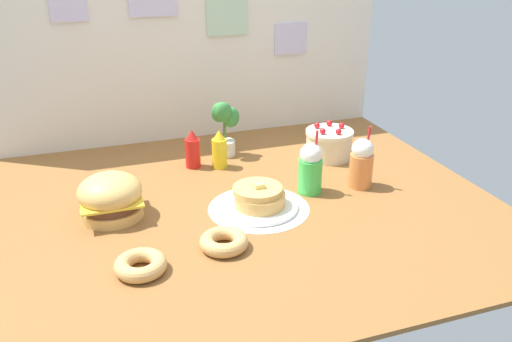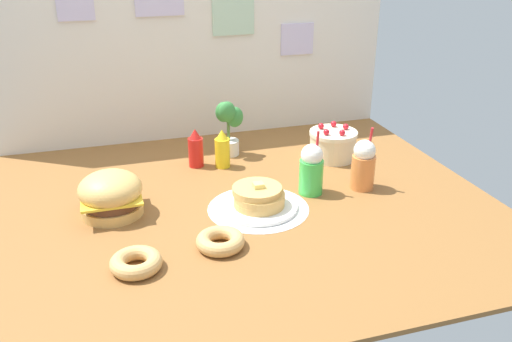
{
  "view_description": "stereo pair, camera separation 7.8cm",
  "coord_description": "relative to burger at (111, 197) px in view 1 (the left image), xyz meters",
  "views": [
    {
      "loc": [
        -0.63,
        -2.05,
        1.12
      ],
      "look_at": [
        0.07,
        0.0,
        0.15
      ],
      "focal_mm": 37.79,
      "sensor_mm": 36.0,
      "label": 1
    },
    {
      "loc": [
        -0.56,
        -2.07,
        1.12
      ],
      "look_at": [
        0.07,
        0.0,
        0.15
      ],
      "focal_mm": 37.79,
      "sensor_mm": 36.0,
      "label": 2
    }
  ],
  "objects": [
    {
      "name": "layer_cake",
      "position": [
        1.17,
        0.3,
        -0.01
      ],
      "size": [
        0.25,
        0.25,
        0.19
      ],
      "color": "beige",
      "rests_on": "ground_plane"
    },
    {
      "name": "orange_float_cup",
      "position": [
        1.15,
        -0.08,
        0.03
      ],
      "size": [
        0.11,
        0.11,
        0.31
      ],
      "color": "orange",
      "rests_on": "ground_plane"
    },
    {
      "name": "pancake_stack",
      "position": [
        0.62,
        -0.14,
        -0.05
      ],
      "size": [
        0.35,
        0.35,
        0.12
      ],
      "color": "white",
      "rests_on": "doily_mat"
    },
    {
      "name": "ketchup_bottle",
      "position": [
        0.45,
        0.41,
        0.0
      ],
      "size": [
        0.08,
        0.08,
        0.2
      ],
      "color": "red",
      "rests_on": "ground_plane"
    },
    {
      "name": "burger",
      "position": [
        0.0,
        0.0,
        0.0
      ],
      "size": [
        0.27,
        0.27,
        0.19
      ],
      "color": "#DBA859",
      "rests_on": "ground_plane"
    },
    {
      "name": "cream_soda_cup",
      "position": [
        0.9,
        -0.06,
        0.03
      ],
      "size": [
        0.11,
        0.11,
        0.31
      ],
      "color": "green",
      "rests_on": "ground_plane"
    },
    {
      "name": "donut_pink_glaze",
      "position": [
        0.06,
        -0.46,
        -0.06
      ],
      "size": [
        0.19,
        0.19,
        0.06
      ],
      "color": "tan",
      "rests_on": "ground_plane"
    },
    {
      "name": "doily_mat",
      "position": [
        0.62,
        -0.14,
        -0.09
      ],
      "size": [
        0.45,
        0.45,
        0.0
      ],
      "primitive_type": "cylinder",
      "color": "white",
      "rests_on": "ground_plane"
    },
    {
      "name": "ground_plane",
      "position": [
        0.56,
        -0.08,
        -0.1
      ],
      "size": [
        2.26,
        1.9,
        0.02
      ],
      "primitive_type": "cube",
      "color": "brown"
    },
    {
      "name": "potted_plant",
      "position": [
        0.65,
        0.51,
        0.07
      ],
      "size": [
        0.14,
        0.13,
        0.31
      ],
      "color": "white",
      "rests_on": "ground_plane"
    },
    {
      "name": "mustard_bottle",
      "position": [
        0.58,
        0.36,
        0.0
      ],
      "size": [
        0.08,
        0.08,
        0.2
      ],
      "color": "yellow",
      "rests_on": "ground_plane"
    },
    {
      "name": "donut_chocolate",
      "position": [
        0.38,
        -0.4,
        -0.06
      ],
      "size": [
        0.19,
        0.19,
        0.06
      ],
      "color": "tan",
      "rests_on": "ground_plane"
    },
    {
      "name": "back_wall",
      "position": [
        0.56,
        0.87,
        0.44
      ],
      "size": [
        2.26,
        0.04,
        1.06
      ],
      "color": "silver",
      "rests_on": "ground_plane"
    }
  ]
}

